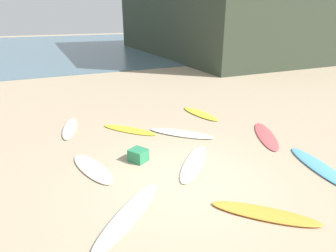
# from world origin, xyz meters

# --- Properties ---
(ground_plane) EXTENTS (120.00, 120.00, 0.00)m
(ground_plane) POSITION_xyz_m (0.00, 0.00, 0.00)
(ground_plane) COLOR tan
(ocean_water) EXTENTS (120.00, 40.00, 0.08)m
(ocean_water) POSITION_xyz_m (0.00, 35.36, 0.04)
(ocean_water) COLOR slate
(ocean_water) RESTS_ON ground_plane
(coastal_headland) EXTENTS (32.21, 23.67, 10.76)m
(coastal_headland) POSITION_xyz_m (24.43, 21.54, 5.38)
(coastal_headland) COLOR #333D2D
(coastal_headland) RESTS_ON ground_plane
(surfboard_0) EXTENTS (0.91, 2.21, 0.08)m
(surfboard_0) POSITION_xyz_m (3.07, 4.33, 0.04)
(surfboard_0) COLOR yellow
(surfboard_0) RESTS_ON ground_plane
(surfboard_1) EXTENTS (0.99, 2.24, 0.08)m
(surfboard_1) POSITION_xyz_m (-2.22, 4.96, 0.04)
(surfboard_1) COLOR white
(surfboard_1) RESTS_ON ground_plane
(surfboard_2) EXTENTS (2.25, 2.08, 0.09)m
(surfboard_2) POSITION_xyz_m (-1.81, -0.77, 0.04)
(surfboard_2) COLOR silver
(surfboard_2) RESTS_ON ground_plane
(surfboard_3) EXTENTS (1.76, 2.46, 0.06)m
(surfboard_3) POSITION_xyz_m (3.91, 1.30, 0.03)
(surfboard_3) COLOR #E0565A
(surfboard_3) RESTS_ON ground_plane
(surfboard_4) EXTENTS (1.17, 2.57, 0.07)m
(surfboard_4) POSITION_xyz_m (3.67, -1.07, 0.04)
(surfboard_4) COLOR #529ED6
(surfboard_4) RESTS_ON ground_plane
(surfboard_5) EXTENTS (1.08, 2.16, 0.07)m
(surfboard_5) POSITION_xyz_m (-2.09, 1.58, 0.04)
(surfboard_5) COLOR silver
(surfboard_5) RESTS_ON ground_plane
(surfboard_6) EXTENTS (2.08, 2.15, 0.09)m
(surfboard_6) POSITION_xyz_m (1.31, 2.75, 0.04)
(surfboard_6) COLOR white
(surfboard_6) RESTS_ON ground_plane
(surfboard_7) EXTENTS (1.98, 1.94, 0.09)m
(surfboard_7) POSITION_xyz_m (0.84, -1.97, 0.04)
(surfboard_7) COLOR orange
(surfboard_7) RESTS_ON ground_plane
(surfboard_8) EXTENTS (1.82, 2.05, 0.06)m
(surfboard_8) POSITION_xyz_m (-0.25, 3.89, 0.03)
(surfboard_8) COLOR yellow
(surfboard_8) RESTS_ON ground_plane
(surfboard_9) EXTENTS (2.01, 2.09, 0.06)m
(surfboard_9) POSITION_xyz_m (0.62, 0.66, 0.03)
(surfboard_9) COLOR silver
(surfboard_9) RESTS_ON ground_plane
(beach_cooler) EXTENTS (0.61, 0.63, 0.36)m
(beach_cooler) POSITION_xyz_m (-0.76, 1.52, 0.18)
(beach_cooler) COLOR #287F51
(beach_cooler) RESTS_ON ground_plane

